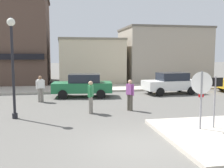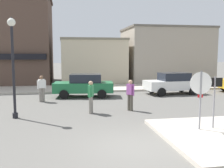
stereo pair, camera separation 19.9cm
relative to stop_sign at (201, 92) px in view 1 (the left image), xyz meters
name	(u,v)px [view 1 (the left image)]	position (x,y,z in m)	size (l,w,h in m)	color
ground_plane	(142,147)	(-2.57, -1.05, -1.52)	(160.00, 160.00, 0.00)	#5B5954
kerb_far	(92,88)	(-2.57, 12.94, -1.44)	(80.00, 4.00, 0.15)	beige
stop_sign	(201,92)	(0.00, 0.00, 0.00)	(0.82, 0.10, 2.30)	gray
one_way_sign	(215,97)	(0.59, 0.06, -0.19)	(0.60, 0.08, 2.10)	gray
lamp_post	(12,53)	(-7.15, 3.60, 1.44)	(0.36, 0.36, 4.54)	black
parked_car_nearest	(83,85)	(-3.62, 9.10, -0.71)	(4.16, 2.21, 1.56)	#1E6B3D
parked_car_second	(171,83)	(2.88, 9.27, -0.71)	(4.14, 2.15, 1.56)	white
pedestrian_crossing_near	(91,96)	(-3.64, 3.97, -0.65)	(0.33, 0.55, 1.61)	gray
pedestrian_crossing_far	(40,88)	(-6.31, 7.66, -0.65)	(0.55, 0.33, 1.61)	gray
pedestrian_kerb_side	(130,94)	(-1.58, 4.21, -0.65)	(0.37, 0.52, 1.61)	#4C473D
building_corner_shop	(3,40)	(-10.53, 18.80, 2.81)	(8.83, 8.21, 8.64)	brown
building_storefront_left_near	(91,61)	(-2.10, 17.86, 0.70)	(6.35, 5.49, 4.42)	beige
building_storefront_left_mid	(163,55)	(5.73, 18.12, 1.32)	(8.65, 6.38, 5.67)	#9E9384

